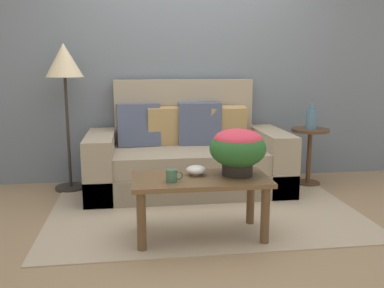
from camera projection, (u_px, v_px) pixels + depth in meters
ground_plane at (207, 218)px, 3.51m from camera, size 14.00×14.00×0.00m
wall_back at (187, 56)px, 4.56m from camera, size 6.40×0.12×2.69m
area_rug at (204, 211)px, 3.67m from camera, size 2.63×1.74×0.01m
couch at (187, 157)px, 4.27m from camera, size 1.98×0.91×1.10m
coffee_table at (200, 188)px, 3.07m from camera, size 0.99×0.50×0.46m
side_table at (309, 146)px, 4.42m from camera, size 0.39×0.39×0.60m
floor_lamp at (64, 70)px, 4.10m from camera, size 0.36×0.36×1.46m
potted_plant at (238, 148)px, 3.07m from camera, size 0.42×0.42×0.34m
coffee_mug at (172, 176)px, 2.92m from camera, size 0.12×0.08×0.09m
snack_bowl at (196, 170)px, 3.10m from camera, size 0.15×0.15×0.07m
table_vase at (312, 119)px, 4.36m from camera, size 0.11×0.11×0.26m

